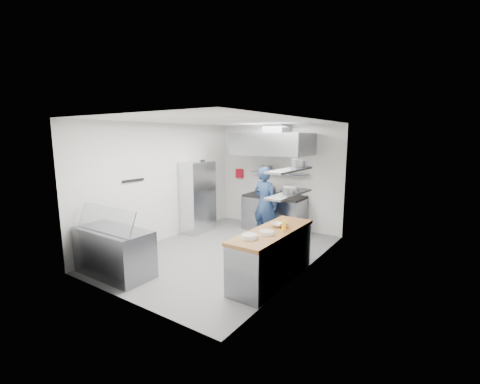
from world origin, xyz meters
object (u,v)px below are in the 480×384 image
Objects in this scene: gas_range at (274,214)px; wire_rack at (198,197)px; chef at (265,204)px; display_case at (114,252)px.

wire_rack reaches higher than gas_range.
chef is at bearing -79.00° from gas_range.
chef reaches higher than gas_range.
wire_rack is at bearing 100.33° from display_case.
display_case is (0.53, -2.91, -0.50)m from wire_rack.
wire_rack reaches higher than chef.
display_case is at bearing 75.07° from chef.
display_case is at bearing -105.02° from gas_range.
wire_rack is at bearing 18.33° from chef.
wire_rack is (-1.79, -0.39, 0.03)m from chef.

